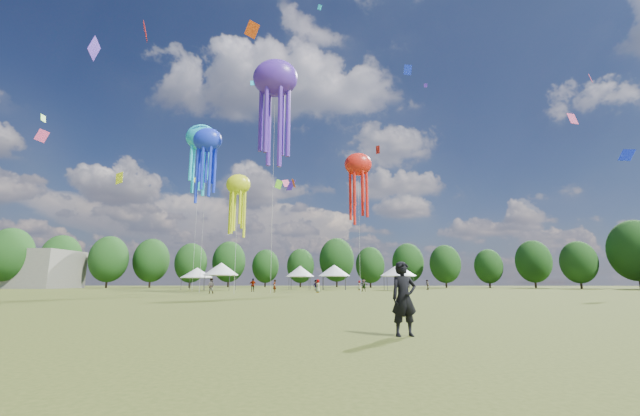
{
  "coord_description": "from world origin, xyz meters",
  "views": [
    {
      "loc": [
        5.03,
        -10.27,
        1.2
      ],
      "look_at": [
        3.94,
        15.0,
        6.0
      ],
      "focal_mm": 22.13,
      "sensor_mm": 36.0,
      "label": 1
    }
  ],
  "objects": [
    {
      "name": "ground",
      "position": [
        0.0,
        0.0,
        0.0
      ],
      "size": [
        300.0,
        300.0,
        0.0
      ],
      "primitive_type": "plane",
      "color": "#384416",
      "rests_on": "ground"
    },
    {
      "name": "observer_main",
      "position": [
        6.57,
        -0.88,
        0.84
      ],
      "size": [
        0.7,
        0.55,
        1.69
      ],
      "primitive_type": "imported",
      "rotation": [
        0.0,
        0.0,
        0.27
      ],
      "color": "black",
      "rests_on": "ground"
    },
    {
      "name": "spectator_near",
      "position": [
        -9.31,
        34.68,
        0.84
      ],
      "size": [
        0.82,
        0.64,
        1.68
      ],
      "primitive_type": "imported",
      "rotation": [
        0.0,
        0.0,
        3.15
      ],
      "color": "gray",
      "rests_on": "ground"
    },
    {
      "name": "spectators_far",
      "position": [
        5.82,
        48.88,
        0.83
      ],
      "size": [
        27.91,
        21.2,
        1.76
      ],
      "color": "gray",
      "rests_on": "ground"
    },
    {
      "name": "festival_tents",
      "position": [
        -2.31,
        54.98,
        3.12
      ],
      "size": [
        39.03,
        12.74,
        4.29
      ],
      "color": "#47474C",
      "rests_on": "ground"
    },
    {
      "name": "show_kites",
      "position": [
        -7.01,
        38.8,
        20.62
      ],
      "size": [
        27.94,
        18.73,
        28.8
      ],
      "color": "#1A34EE",
      "rests_on": "ground"
    },
    {
      "name": "small_kites",
      "position": [
        -1.59,
        41.64,
        30.31
      ],
      "size": [
        80.78,
        54.84,
        46.27
      ],
      "color": "#1A34EE",
      "rests_on": "ground"
    },
    {
      "name": "treeline",
      "position": [
        -3.87,
        62.51,
        6.54
      ],
      "size": [
        201.57,
        95.24,
        13.43
      ],
      "color": "#38281C",
      "rests_on": "ground"
    }
  ]
}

